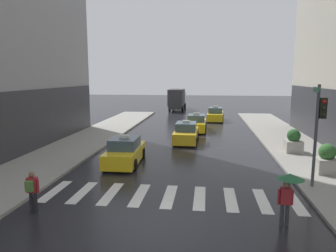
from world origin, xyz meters
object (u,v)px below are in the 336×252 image
taxi_lead (125,152)px  planter_near_corner (327,160)px  taxi_second (186,133)px  pedestrian_with_umbrella (289,185)px  box_truck (177,99)px  taxi_third (196,124)px  traffic_light_pole (319,121)px  taxi_fourth (215,115)px  planter_mid_block (293,142)px  pedestrian_with_backpack (32,189)px

taxi_lead → planter_near_corner: size_ratio=2.86×
taxi_second → pedestrian_with_umbrella: 14.93m
box_truck → pedestrian_with_umbrella: (7.60, -38.52, -0.34)m
pedestrian_with_umbrella → planter_near_corner: 7.29m
taxi_third → planter_near_corner: bearing=-60.8°
traffic_light_pole → taxi_fourth: bearing=100.0°
taxi_fourth → planter_near_corner: taxi_fourth is taller
traffic_light_pole → box_truck: size_ratio=0.63×
taxi_second → taxi_third: same height
taxi_lead → taxi_third: (3.94, 12.35, 0.00)m
taxi_third → pedestrian_with_umbrella: pedestrian_with_umbrella is taller
taxi_third → taxi_lead: bearing=-107.7°
planter_mid_block → taxi_third: bearing=128.9°
taxi_third → pedestrian_with_umbrella: (3.90, -19.65, 0.79)m
taxi_lead → pedestrian_with_backpack: 7.57m
taxi_lead → planter_mid_block: taxi_lead is taller
traffic_light_pole → pedestrian_with_backpack: (-11.85, -4.06, -2.29)m
taxi_second → taxi_fourth: (2.67, 12.92, 0.00)m
taxi_third → box_truck: size_ratio=0.60×
pedestrian_with_backpack → planter_mid_block: size_ratio=1.03×
traffic_light_pole → planter_near_corner: bearing=60.2°
taxi_fourth → pedestrian_with_umbrella: 27.20m
taxi_lead → planter_near_corner: taxi_lead is taller
taxi_lead → taxi_third: size_ratio=1.00×
taxi_second → pedestrian_with_umbrella: size_ratio=2.35×
taxi_lead → pedestrian_with_umbrella: (7.84, -7.30, 0.79)m
taxi_second → pedestrian_with_backpack: bearing=-109.6°
traffic_light_pole → taxi_fourth: 23.62m
taxi_fourth → pedestrian_with_umbrella: bearing=-86.1°
traffic_light_pole → box_truck: traffic_light_pole is taller
pedestrian_with_backpack → planter_mid_block: 16.83m
taxi_lead → taxi_fourth: 20.71m
planter_mid_block → pedestrian_with_umbrella: bearing=-105.4°
traffic_light_pole → taxi_fourth: traffic_light_pole is taller
traffic_light_pole → planter_mid_block: bearing=83.3°
taxi_second → taxi_third: size_ratio=1.00×
taxi_lead → taxi_third: same height
box_truck → pedestrian_with_umbrella: bearing=-78.8°
taxi_third → pedestrian_with_backpack: taxi_third is taller
taxi_lead → box_truck: size_ratio=0.61×
box_truck → planter_near_corner: bearing=-70.9°
planter_mid_block → traffic_light_pole: bearing=-96.7°
taxi_third → box_truck: bearing=101.1°
taxi_lead → pedestrian_with_umbrella: 10.74m
traffic_light_pole → planter_near_corner: traffic_light_pole is taller
taxi_lead → taxi_second: (3.30, 6.90, 0.00)m
taxi_lead → pedestrian_with_backpack: taxi_lead is taller
traffic_light_pole → pedestrian_with_backpack: 12.73m
taxi_fourth → box_truck: bearing=116.7°
box_truck → taxi_second: bearing=-82.8°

